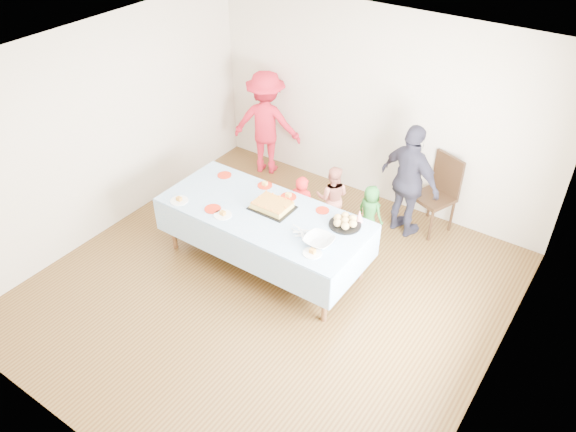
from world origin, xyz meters
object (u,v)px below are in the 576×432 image
at_px(party_table, 263,215).
at_px(dining_chair, 439,190).
at_px(birthday_cake, 272,206).
at_px(adult_left, 266,123).

relative_size(party_table, dining_chair, 2.39).
relative_size(birthday_cake, dining_chair, 0.47).
distance_m(party_table, dining_chair, 2.38).
bearing_deg(dining_chair, adult_left, -156.86).
bearing_deg(birthday_cake, adult_left, 128.27).
bearing_deg(adult_left, dining_chair, 161.65).
xyz_separation_m(birthday_cake, adult_left, (-1.36, 1.72, -0.02)).
height_order(birthday_cake, adult_left, adult_left).
xyz_separation_m(party_table, birthday_cake, (0.05, 0.11, 0.10)).
xyz_separation_m(dining_chair, adult_left, (-2.72, -0.08, 0.22)).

